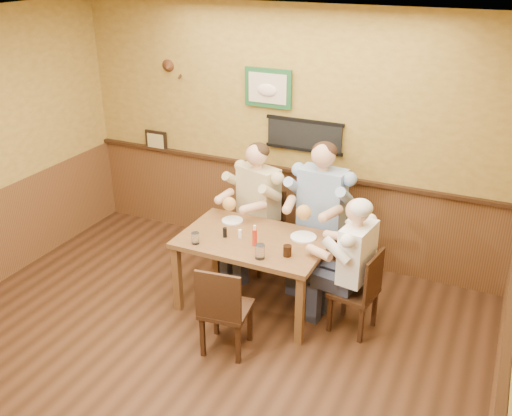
% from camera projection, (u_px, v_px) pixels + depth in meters
% --- Properties ---
extents(room, '(5.02, 5.03, 2.81)m').
position_uv_depth(room, '(183.00, 187.00, 4.19)').
color(room, black).
rests_on(room, ground).
extents(dining_table, '(1.40, 0.90, 0.75)m').
position_uv_depth(dining_table, '(253.00, 247.00, 5.51)').
color(dining_table, brown).
rests_on(dining_table, ground).
extents(chair_back_left, '(0.53, 0.53, 0.92)m').
position_uv_depth(chair_back_left, '(258.00, 230.00, 6.29)').
color(chair_back_left, '#362011').
rests_on(chair_back_left, ground).
extents(chair_back_right, '(0.48, 0.48, 0.97)m').
position_uv_depth(chair_back_right, '(320.00, 237.00, 6.06)').
color(chair_back_right, '#362011').
rests_on(chair_back_right, ground).
extents(chair_right_end, '(0.44, 0.44, 0.84)m').
position_uv_depth(chair_right_end, '(354.00, 290.00, 5.25)').
color(chair_right_end, '#362011').
rests_on(chair_right_end, ground).
extents(chair_near_side, '(0.46, 0.46, 0.88)m').
position_uv_depth(chair_near_side, '(226.00, 307.00, 4.97)').
color(chair_near_side, '#362011').
rests_on(chair_near_side, ground).
extents(diner_tan_shirt, '(0.76, 0.76, 1.31)m').
position_uv_depth(diner_tan_shirt, '(259.00, 214.00, 6.21)').
color(diner_tan_shirt, beige).
rests_on(diner_tan_shirt, ground).
extents(diner_blue_polo, '(0.68, 0.68, 1.39)m').
position_uv_depth(diner_blue_polo, '(321.00, 220.00, 5.97)').
color(diner_blue_polo, '#87A1CA').
rests_on(diner_blue_polo, ground).
extents(diner_white_elder, '(0.62, 0.62, 1.20)m').
position_uv_depth(diner_white_elder, '(356.00, 274.00, 5.17)').
color(diner_white_elder, white).
rests_on(diner_white_elder, ground).
extents(water_glass_left, '(0.09, 0.09, 0.11)m').
position_uv_depth(water_glass_left, '(195.00, 238.00, 5.36)').
color(water_glass_left, silver).
rests_on(water_glass_left, dining_table).
extents(water_glass_mid, '(0.09, 0.09, 0.13)m').
position_uv_depth(water_glass_mid, '(260.00, 252.00, 5.09)').
color(water_glass_mid, white).
rests_on(water_glass_mid, dining_table).
extents(cola_tumbler, '(0.09, 0.09, 0.10)m').
position_uv_depth(cola_tumbler, '(287.00, 251.00, 5.14)').
color(cola_tumbler, black).
rests_on(cola_tumbler, dining_table).
extents(hot_sauce_bottle, '(0.06, 0.06, 0.19)m').
position_uv_depth(hot_sauce_bottle, '(255.00, 237.00, 5.30)').
color(hot_sauce_bottle, red).
rests_on(hot_sauce_bottle, dining_table).
extents(salt_shaker, '(0.04, 0.04, 0.09)m').
position_uv_depth(salt_shaker, '(240.00, 234.00, 5.47)').
color(salt_shaker, white).
rests_on(salt_shaker, dining_table).
extents(pepper_shaker, '(0.05, 0.05, 0.10)m').
position_uv_depth(pepper_shaker, '(225.00, 232.00, 5.48)').
color(pepper_shaker, black).
rests_on(pepper_shaker, dining_table).
extents(plate_far_left, '(0.28, 0.28, 0.01)m').
position_uv_depth(plate_far_left, '(232.00, 220.00, 5.81)').
color(plate_far_left, white).
rests_on(plate_far_left, dining_table).
extents(plate_far_right, '(0.31, 0.31, 0.02)m').
position_uv_depth(plate_far_right, '(303.00, 237.00, 5.48)').
color(plate_far_right, white).
rests_on(plate_far_right, dining_table).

